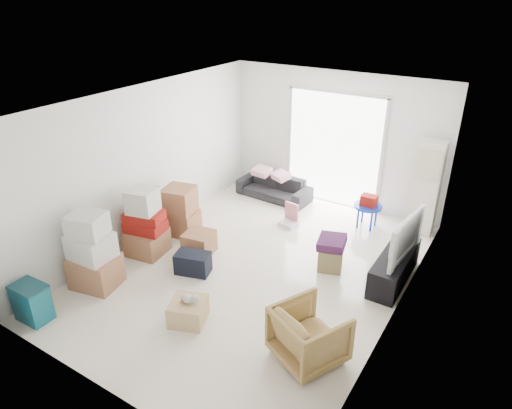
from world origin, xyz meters
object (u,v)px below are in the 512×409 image
object	(u,v)px
kids_table	(368,205)
storage_bins	(32,302)
sofa	(274,184)
television	(397,250)
wood_crate	(188,311)
tv_console	(394,267)
ac_tower	(426,188)
ottoman	(330,258)
armchair	(309,332)

from	to	relation	value
kids_table	storage_bins	bearing A→B (deg)	-120.78
sofa	storage_bins	distance (m)	5.23
television	wood_crate	world-z (taller)	television
storage_bins	wood_crate	size ratio (longest dim) A/B	1.18
tv_console	sofa	world-z (taller)	sofa
tv_console	storage_bins	size ratio (longest dim) A/B	2.53
kids_table	wood_crate	bearing A→B (deg)	-106.36
storage_bins	wood_crate	world-z (taller)	storage_bins
television	storage_bins	world-z (taller)	television
wood_crate	sofa	bearing A→B (deg)	103.86
sofa	ac_tower	bearing A→B (deg)	5.77
ottoman	kids_table	bearing A→B (deg)	89.54
ottoman	wood_crate	bearing A→B (deg)	-116.93
sofa	kids_table	size ratio (longest dim) A/B	2.46
sofa	storage_bins	xyz separation A→B (m)	(-0.81, -5.17, -0.04)
armchair	kids_table	size ratio (longest dim) A/B	1.21
television	ottoman	distance (m)	1.05
tv_console	ottoman	bearing A→B (deg)	-167.36
ac_tower	wood_crate	xyz separation A→B (m)	(-2.03, -4.23, -0.72)
armchair	storage_bins	world-z (taller)	armchair
television	sofa	size ratio (longest dim) A/B	0.72
ac_tower	television	world-z (taller)	ac_tower
tv_console	kids_table	distance (m)	1.74
ac_tower	wood_crate	world-z (taller)	ac_tower
television	wood_crate	bearing A→B (deg)	144.89
tv_console	wood_crate	bearing A→B (deg)	-130.68
sofa	ottoman	bearing A→B (deg)	-38.36
sofa	storage_bins	bearing A→B (deg)	-95.95
storage_bins	kids_table	world-z (taller)	kids_table
sofa	wood_crate	bearing A→B (deg)	-73.19
ac_tower	ottoman	size ratio (longest dim) A/B	4.63
television	kids_table	bearing A→B (deg)	38.95
television	ac_tower	bearing A→B (deg)	7.16
tv_console	television	world-z (taller)	television
ac_tower	storage_bins	world-z (taller)	ac_tower
sofa	ottoman	xyz separation A→B (m)	(2.13, -1.87, -0.12)
tv_console	armchair	xyz separation A→B (m)	(-0.39, -2.18, 0.16)
ac_tower	television	xyz separation A→B (m)	(0.05, -1.80, -0.34)
ac_tower	tv_console	size ratio (longest dim) A/B	1.26
ac_tower	wood_crate	size ratio (longest dim) A/B	3.74
ottoman	kids_table	xyz separation A→B (m)	(0.01, 1.66, 0.28)
kids_table	ac_tower	bearing A→B (deg)	22.01
sofa	kids_table	xyz separation A→B (m)	(2.14, -0.21, 0.15)
storage_bins	sofa	bearing A→B (deg)	81.10
ottoman	sofa	bearing A→B (deg)	138.69
ac_tower	television	distance (m)	1.84
kids_table	ottoman	bearing A→B (deg)	-90.46
armchair	storage_bins	size ratio (longest dim) A/B	1.43
storage_bins	wood_crate	bearing A→B (deg)	30.97
sofa	ottoman	distance (m)	2.84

